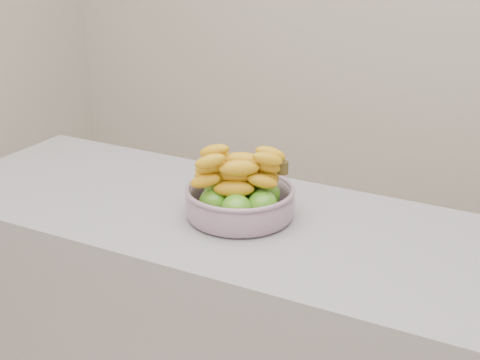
% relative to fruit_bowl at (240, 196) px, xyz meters
% --- Properties ---
extents(fruit_bowl, '(0.28, 0.28, 0.17)m').
position_rel_fruit_bowl_xyz_m(fruit_bowl, '(0.00, 0.00, 0.00)').
color(fruit_bowl, '#A3ABC4').
rests_on(fruit_bowl, counter).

